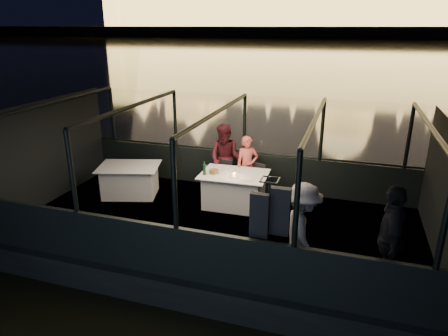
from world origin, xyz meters
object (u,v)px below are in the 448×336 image
(passenger_stripe, at_px, (302,228))
(person_woman_coral, at_px, (247,164))
(coat_stand, at_px, (268,232))
(person_man_maroon, at_px, (225,162))
(dining_table_aft, at_px, (130,180))
(chair_port_right, at_px, (257,180))
(wine_bottle, at_px, (204,168))
(passenger_dark, at_px, (390,240))
(dining_table_central, at_px, (234,190))
(chair_port_left, at_px, (223,176))

(passenger_stripe, bearing_deg, person_woman_coral, 5.25)
(coat_stand, xyz_separation_m, person_man_maroon, (-1.73, 3.36, -0.15))
(dining_table_aft, bearing_deg, chair_port_right, 13.74)
(wine_bottle, bearing_deg, person_man_maroon, 81.48)
(passenger_stripe, bearing_deg, chair_port_right, 2.26)
(chair_port_right, xyz_separation_m, passenger_stripe, (1.35, -2.77, 0.40))
(dining_table_aft, xyz_separation_m, coat_stand, (3.80, -2.42, 0.51))
(wine_bottle, bearing_deg, passenger_dark, -28.04)
(coat_stand, height_order, passenger_stripe, coat_stand)
(dining_table_aft, bearing_deg, person_woman_coral, 19.34)
(dining_table_aft, distance_m, passenger_stripe, 4.76)
(dining_table_central, distance_m, passenger_dark, 3.76)
(person_man_maroon, distance_m, passenger_stripe, 3.71)
(person_woman_coral, xyz_separation_m, passenger_stripe, (1.65, -2.97, 0.10))
(dining_table_central, distance_m, chair_port_left, 0.73)
(passenger_dark, distance_m, wine_bottle, 4.11)
(dining_table_aft, height_order, chair_port_right, chair_port_right)
(dining_table_aft, relative_size, chair_port_left, 1.73)
(person_woman_coral, bearing_deg, dining_table_aft, 174.99)
(dining_table_central, bearing_deg, wine_bottle, -157.67)
(passenger_stripe, distance_m, passenger_dark, 1.28)
(chair_port_right, relative_size, person_woman_coral, 0.57)
(wine_bottle, bearing_deg, passenger_stripe, -40.00)
(chair_port_right, relative_size, person_man_maroon, 0.48)
(chair_port_left, bearing_deg, wine_bottle, -98.49)
(passenger_stripe, relative_size, wine_bottle, 5.27)
(chair_port_right, bearing_deg, chair_port_left, -157.79)
(wine_bottle, bearing_deg, person_woman_coral, 55.09)
(passenger_stripe, height_order, wine_bottle, passenger_stripe)
(person_man_maroon, relative_size, wine_bottle, 5.46)
(coat_stand, height_order, passenger_dark, coat_stand)
(dining_table_aft, relative_size, person_man_maroon, 0.84)
(chair_port_right, bearing_deg, person_woman_coral, 169.37)
(chair_port_right, bearing_deg, coat_stand, -50.27)
(chair_port_right, distance_m, coat_stand, 3.29)
(person_man_maroon, xyz_separation_m, wine_bottle, (-0.15, -1.02, 0.17))
(person_woman_coral, distance_m, passenger_stripe, 3.40)
(passenger_stripe, bearing_deg, chair_port_left, 14.36)
(chair_port_left, xyz_separation_m, passenger_stripe, (2.19, -2.79, 0.40))
(dining_table_central, bearing_deg, coat_stand, -63.57)
(dining_table_central, relative_size, chair_port_left, 1.81)
(wine_bottle, bearing_deg, chair_port_left, 79.28)
(chair_port_right, bearing_deg, passenger_dark, -22.13)
(dining_table_central, height_order, coat_stand, coat_stand)
(dining_table_central, relative_size, chair_port_right, 1.81)
(dining_table_aft, height_order, coat_stand, coat_stand)
(dining_table_aft, xyz_separation_m, chair_port_right, (2.91, 0.71, 0.06))
(chair_port_right, height_order, passenger_dark, passenger_dark)
(person_woman_coral, xyz_separation_m, passenger_dark, (2.93, -2.93, 0.10))
(dining_table_central, height_order, person_woman_coral, person_woman_coral)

